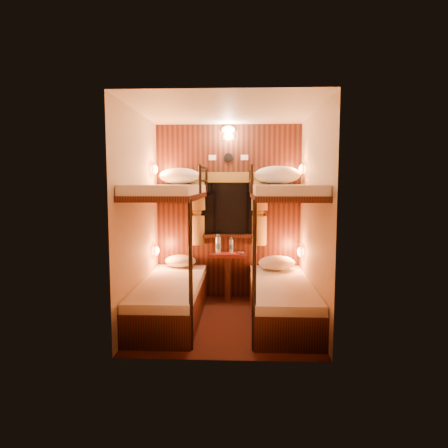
{
  "coord_description": "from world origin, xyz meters",
  "views": [
    {
      "loc": [
        0.17,
        -4.52,
        1.6
      ],
      "look_at": [
        -0.02,
        0.15,
        1.12
      ],
      "focal_mm": 32.0,
      "sensor_mm": 36.0,
      "label": 1
    }
  ],
  "objects_px": {
    "bottle_right": "(231,246)",
    "table": "(228,270)",
    "bunk_left": "(171,272)",
    "bottle_left": "(218,245)",
    "bunk_right": "(281,273)"
  },
  "relations": [
    {
      "from": "bottle_right",
      "to": "table",
      "type": "bearing_deg",
      "value": -145.66
    },
    {
      "from": "bunk_left",
      "to": "table",
      "type": "distance_m",
      "value": 1.02
    },
    {
      "from": "table",
      "to": "bottle_left",
      "type": "distance_m",
      "value": 0.37
    },
    {
      "from": "bunk_left",
      "to": "bottle_right",
      "type": "bearing_deg",
      "value": 49.57
    },
    {
      "from": "table",
      "to": "bunk_right",
      "type": "bearing_deg",
      "value": -50.33
    },
    {
      "from": "bunk_right",
      "to": "table",
      "type": "relative_size",
      "value": 2.9
    },
    {
      "from": "bunk_left",
      "to": "bunk_right",
      "type": "bearing_deg",
      "value": 0.0
    },
    {
      "from": "bunk_left",
      "to": "bottle_left",
      "type": "xyz_separation_m",
      "value": [
        0.51,
        0.78,
        0.2
      ]
    },
    {
      "from": "bunk_right",
      "to": "table",
      "type": "xyz_separation_m",
      "value": [
        -0.65,
        0.78,
        -0.14
      ]
    },
    {
      "from": "table",
      "to": "bottle_left",
      "type": "xyz_separation_m",
      "value": [
        -0.13,
        -0.0,
        0.35
      ]
    },
    {
      "from": "bottle_left",
      "to": "bottle_right",
      "type": "relative_size",
      "value": 1.21
    },
    {
      "from": "bunk_left",
      "to": "table",
      "type": "height_order",
      "value": "bunk_left"
    },
    {
      "from": "bottle_left",
      "to": "bottle_right",
      "type": "distance_m",
      "value": 0.18
    },
    {
      "from": "bunk_left",
      "to": "bottle_right",
      "type": "height_order",
      "value": "bunk_left"
    },
    {
      "from": "bunk_right",
      "to": "bottle_right",
      "type": "bearing_deg",
      "value": 126.8
    }
  ]
}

